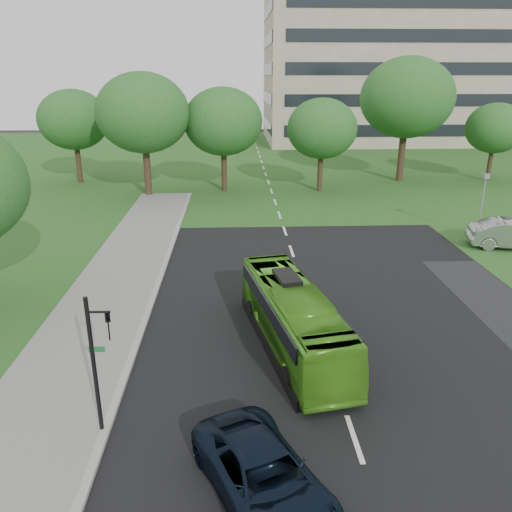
# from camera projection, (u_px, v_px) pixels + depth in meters

# --- Properties ---
(ground) EXTENTS (160.00, 160.00, 0.00)m
(ground) POSITION_uv_depth(u_px,v_px,m) (320.00, 335.00, 19.75)
(ground) COLOR black
(ground) RESTS_ON ground
(street_surfaces) EXTENTS (120.00, 120.00, 0.15)m
(street_surfaces) POSITION_uv_depth(u_px,v_px,m) (270.00, 200.00, 41.09)
(street_surfaces) COLOR black
(street_surfaces) RESTS_ON ground
(office_building) EXTENTS (40.10, 20.10, 25.00)m
(office_building) POSITION_uv_depth(u_px,v_px,m) (401.00, 55.00, 74.57)
(office_building) COLOR gray
(office_building) RESTS_ON ground
(tree_park_a) EXTENTS (7.55, 7.55, 10.03)m
(tree_park_a) POSITION_uv_depth(u_px,v_px,m) (143.00, 113.00, 40.25)
(tree_park_a) COLOR black
(tree_park_a) RESTS_ON ground
(tree_park_b) EXTENTS (6.73, 6.73, 8.83)m
(tree_park_b) POSITION_uv_depth(u_px,v_px,m) (223.00, 122.00, 42.45)
(tree_park_b) COLOR black
(tree_park_b) RESTS_ON ground
(tree_park_c) EXTENTS (5.99, 5.99, 7.95)m
(tree_park_c) POSITION_uv_depth(u_px,v_px,m) (322.00, 129.00, 42.50)
(tree_park_c) COLOR black
(tree_park_c) RESTS_ON ground
(tree_park_d) EXTENTS (8.62, 8.62, 11.40)m
(tree_park_d) POSITION_uv_depth(u_px,v_px,m) (407.00, 98.00, 46.02)
(tree_park_d) COLOR black
(tree_park_d) RESTS_ON ground
(tree_park_e) EXTENTS (5.48, 5.48, 7.31)m
(tree_park_e) POSITION_uv_depth(u_px,v_px,m) (495.00, 128.00, 47.10)
(tree_park_e) COLOR black
(tree_park_e) RESTS_ON ground
(tree_park_f) EXTENTS (6.41, 6.41, 8.56)m
(tree_park_f) POSITION_uv_depth(u_px,v_px,m) (73.00, 120.00, 45.91)
(tree_park_f) COLOR black
(tree_park_f) RESTS_ON ground
(bus) EXTENTS (3.66, 8.90, 2.41)m
(bus) POSITION_uv_depth(u_px,v_px,m) (293.00, 318.00, 18.54)
(bus) COLOR #499C1E
(bus) RESTS_ON ground
(suv) EXTENTS (3.97, 5.31, 1.34)m
(suv) POSITION_uv_depth(u_px,v_px,m) (264.00, 477.00, 11.90)
(suv) COLOR black
(suv) RESTS_ON ground
(traffic_light) EXTENTS (0.69, 0.21, 4.28)m
(traffic_light) POSITION_uv_depth(u_px,v_px,m) (98.00, 357.00, 13.51)
(traffic_light) COLOR black
(traffic_light) RESTS_ON ground
(camera_pole) EXTENTS (0.37, 0.32, 4.08)m
(camera_pole) POSITION_uv_depth(u_px,v_px,m) (483.00, 197.00, 30.62)
(camera_pole) COLOR gray
(camera_pole) RESTS_ON ground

